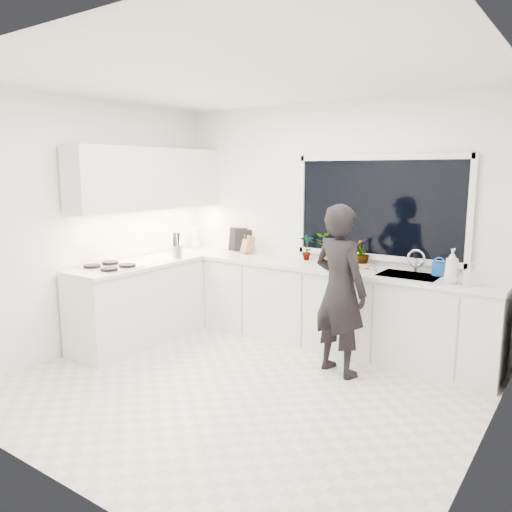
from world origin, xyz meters
The scene contains 25 objects.
floor centered at (0.00, 0.00, -0.01)m, with size 4.00×3.50×0.02m, color beige.
wall_back centered at (0.00, 1.76, 1.35)m, with size 4.00×0.02×2.70m, color white.
wall_left centered at (-2.01, 0.00, 1.35)m, with size 0.02×3.50×2.70m, color white.
wall_right centered at (2.01, 0.00, 1.35)m, with size 0.02×3.50×2.70m, color white.
ceiling centered at (0.00, 0.00, 2.71)m, with size 4.00×3.50×0.02m, color white.
window centered at (0.60, 1.73, 1.55)m, with size 1.80×0.02×1.00m, color black.
base_cabinets_back centered at (0.00, 1.45, 0.44)m, with size 3.92×0.58×0.88m, color white.
base_cabinets_left centered at (-1.67, 0.35, 0.44)m, with size 0.58×1.60×0.88m, color white.
countertop_back centered at (0.00, 1.44, 0.90)m, with size 3.94×0.62×0.04m, color silver.
countertop_left centered at (-1.67, 0.35, 0.90)m, with size 0.62×1.60×0.04m, color silver.
upper_cabinets centered at (-1.79, 0.70, 1.85)m, with size 0.34×2.10×0.70m, color white.
sink centered at (1.05, 1.45, 0.87)m, with size 0.58×0.42×0.14m, color silver.
faucet centered at (1.05, 1.65, 1.03)m, with size 0.03×0.03×0.22m, color silver.
stovetop centered at (-1.69, 0.00, 0.94)m, with size 0.56×0.48×0.03m, color black.
person centered at (0.59, 0.85, 0.82)m, with size 0.60×0.39×1.64m, color black.
pizza_tray centered at (0.48, 1.42, 0.94)m, with size 0.42×0.31×0.03m, color silver.
pizza centered at (0.48, 1.42, 0.95)m, with size 0.39×0.28×0.01m, color red.
watering_can centered at (1.29, 1.61, 0.98)m, with size 0.14×0.14×0.13m, color #1249AC.
paper_towel_roll centered at (-1.85, 1.55, 1.05)m, with size 0.11×0.11×0.26m, color silver.
knife_block centered at (-1.02, 1.59, 1.03)m, with size 0.13×0.10×0.22m, color #A17C4B.
utensil_crock centered at (-1.48, 0.80, 1.00)m, with size 0.13×0.13×0.16m, color #ADADB1.
picture_frame_large centered at (-1.16, 1.69, 1.06)m, with size 0.22×0.02×0.28m, color black.
picture_frame_small centered at (-1.25, 1.69, 1.07)m, with size 0.25×0.02×0.30m, color black.
herb_plants centered at (0.14, 1.61, 1.08)m, with size 0.84×0.38×0.32m.
soap_bottles centered at (1.52, 1.30, 1.07)m, with size 0.28×0.14×0.32m.
Camera 1 is at (2.57, -3.38, 1.94)m, focal length 35.00 mm.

